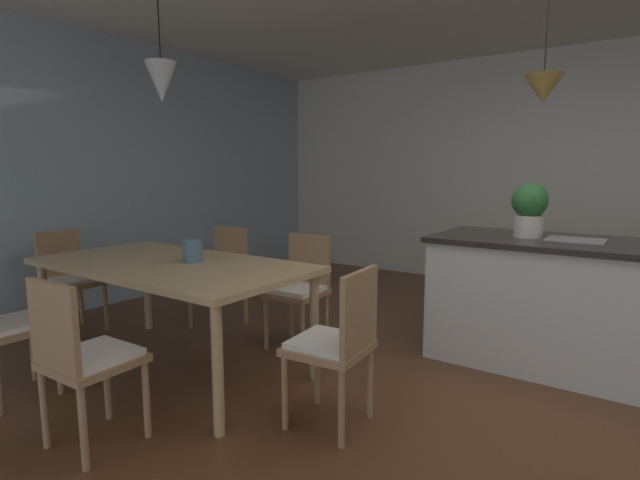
{
  "coord_description": "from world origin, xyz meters",
  "views": [
    {
      "loc": [
        0.53,
        -2.73,
        1.37
      ],
      "look_at": [
        -1.25,
        -0.19,
        0.92
      ],
      "focal_mm": 27.04,
      "sensor_mm": 36.0,
      "label": 1
    }
  ],
  "objects_px": {
    "chair_near_right": "(83,356)",
    "vase_on_dining_table": "(193,251)",
    "chair_kitchen_end": "(337,342)",
    "chair_window_end": "(69,278)",
    "dining_table": "(171,271)",
    "chair_near_left": "(3,324)",
    "chair_far_right": "(300,286)",
    "kitchen_island": "(597,307)",
    "potted_plant_on_island": "(529,208)",
    "chair_far_left": "(221,273)"
  },
  "relations": [
    {
      "from": "chair_window_end",
      "to": "kitchen_island",
      "type": "distance_m",
      "value": 4.08
    },
    {
      "from": "chair_kitchen_end",
      "to": "chair_window_end",
      "type": "bearing_deg",
      "value": -179.82
    },
    {
      "from": "dining_table",
      "to": "chair_far_right",
      "type": "distance_m",
      "value": 1.0
    },
    {
      "from": "dining_table",
      "to": "chair_near_right",
      "type": "distance_m",
      "value": 1.01
    },
    {
      "from": "chair_near_left",
      "to": "potted_plant_on_island",
      "type": "relative_size",
      "value": 2.27
    },
    {
      "from": "chair_kitchen_end",
      "to": "chair_far_right",
      "type": "height_order",
      "value": "same"
    },
    {
      "from": "chair_kitchen_end",
      "to": "kitchen_island",
      "type": "xyz_separation_m",
      "value": [
        1.06,
        1.59,
        -0.01
      ]
    },
    {
      "from": "dining_table",
      "to": "chair_near_right",
      "type": "xyz_separation_m",
      "value": [
        0.44,
        -0.88,
        -0.22
      ]
    },
    {
      "from": "dining_table",
      "to": "chair_window_end",
      "type": "distance_m",
      "value": 1.36
    },
    {
      "from": "chair_far_right",
      "to": "chair_near_left",
      "type": "relative_size",
      "value": 1.0
    },
    {
      "from": "chair_far_left",
      "to": "kitchen_island",
      "type": "xyz_separation_m",
      "value": [
        2.85,
        0.72,
        -0.01
      ]
    },
    {
      "from": "dining_table",
      "to": "chair_near_right",
      "type": "height_order",
      "value": "chair_near_right"
    },
    {
      "from": "chair_near_left",
      "to": "dining_table",
      "type": "bearing_deg",
      "value": 63.38
    },
    {
      "from": "chair_far_left",
      "to": "kitchen_island",
      "type": "relative_size",
      "value": 0.4
    },
    {
      "from": "dining_table",
      "to": "vase_on_dining_table",
      "type": "relative_size",
      "value": 12.43
    },
    {
      "from": "chair_near_right",
      "to": "potted_plant_on_island",
      "type": "relative_size",
      "value": 2.27
    },
    {
      "from": "chair_far_left",
      "to": "chair_window_end",
      "type": "xyz_separation_m",
      "value": [
        -0.9,
        -0.88,
        0.0
      ]
    },
    {
      "from": "kitchen_island",
      "to": "vase_on_dining_table",
      "type": "xyz_separation_m",
      "value": [
        -2.28,
        -1.51,
        0.37
      ]
    },
    {
      "from": "chair_far_left",
      "to": "chair_far_right",
      "type": "distance_m",
      "value": 0.88
    },
    {
      "from": "chair_near_left",
      "to": "chair_kitchen_end",
      "type": "bearing_deg",
      "value": 26.26
    },
    {
      "from": "chair_far_left",
      "to": "chair_near_right",
      "type": "distance_m",
      "value": 1.96
    },
    {
      "from": "chair_near_right",
      "to": "chair_near_left",
      "type": "relative_size",
      "value": 1.0
    },
    {
      "from": "chair_kitchen_end",
      "to": "chair_far_left",
      "type": "bearing_deg",
      "value": 153.99
    },
    {
      "from": "chair_window_end",
      "to": "chair_far_right",
      "type": "distance_m",
      "value": 1.99
    },
    {
      "from": "potted_plant_on_island",
      "to": "chair_near_right",
      "type": "bearing_deg",
      "value": -121.2
    },
    {
      "from": "chair_far_left",
      "to": "chair_far_right",
      "type": "bearing_deg",
      "value": 0.0
    },
    {
      "from": "chair_window_end",
      "to": "vase_on_dining_table",
      "type": "bearing_deg",
      "value": 3.59
    },
    {
      "from": "chair_far_right",
      "to": "vase_on_dining_table",
      "type": "height_order",
      "value": "vase_on_dining_table"
    },
    {
      "from": "chair_near_right",
      "to": "chair_window_end",
      "type": "bearing_deg",
      "value": 153.97
    },
    {
      "from": "chair_near_right",
      "to": "vase_on_dining_table",
      "type": "height_order",
      "value": "vase_on_dining_table"
    },
    {
      "from": "chair_kitchen_end",
      "to": "potted_plant_on_island",
      "type": "xyz_separation_m",
      "value": [
        0.59,
        1.59,
        0.63
      ]
    },
    {
      "from": "chair_far_right",
      "to": "kitchen_island",
      "type": "height_order",
      "value": "kitchen_island"
    },
    {
      "from": "chair_near_left",
      "to": "chair_near_right",
      "type": "bearing_deg",
      "value": 0.0
    },
    {
      "from": "chair_kitchen_end",
      "to": "potted_plant_on_island",
      "type": "bearing_deg",
      "value": 69.58
    },
    {
      "from": "chair_kitchen_end",
      "to": "vase_on_dining_table",
      "type": "distance_m",
      "value": 1.28
    },
    {
      "from": "kitchen_island",
      "to": "chair_near_right",
      "type": "bearing_deg",
      "value": -128.47
    },
    {
      "from": "potted_plant_on_island",
      "to": "vase_on_dining_table",
      "type": "height_order",
      "value": "potted_plant_on_island"
    },
    {
      "from": "dining_table",
      "to": "vase_on_dining_table",
      "type": "bearing_deg",
      "value": 35.49
    },
    {
      "from": "chair_far_left",
      "to": "vase_on_dining_table",
      "type": "bearing_deg",
      "value": -54.35
    },
    {
      "from": "potted_plant_on_island",
      "to": "vase_on_dining_table",
      "type": "relative_size",
      "value": 2.44
    },
    {
      "from": "dining_table",
      "to": "chair_window_end",
      "type": "xyz_separation_m",
      "value": [
        -1.35,
        -0.0,
        -0.22
      ]
    },
    {
      "from": "potted_plant_on_island",
      "to": "vase_on_dining_table",
      "type": "xyz_separation_m",
      "value": [
        -1.82,
        -1.51,
        -0.27
      ]
    },
    {
      "from": "chair_kitchen_end",
      "to": "chair_far_right",
      "type": "relative_size",
      "value": 1.0
    },
    {
      "from": "chair_far_left",
      "to": "potted_plant_on_island",
      "type": "relative_size",
      "value": 2.27
    },
    {
      "from": "chair_far_left",
      "to": "chair_near_left",
      "type": "height_order",
      "value": "same"
    },
    {
      "from": "chair_near_left",
      "to": "vase_on_dining_table",
      "type": "bearing_deg",
      "value": 59.75
    },
    {
      "from": "dining_table",
      "to": "kitchen_island",
      "type": "relative_size",
      "value": 0.89
    },
    {
      "from": "chair_near_right",
      "to": "chair_far_left",
      "type": "bearing_deg",
      "value": 116.74
    },
    {
      "from": "chair_far_left",
      "to": "potted_plant_on_island",
      "type": "height_order",
      "value": "potted_plant_on_island"
    },
    {
      "from": "kitchen_island",
      "to": "vase_on_dining_table",
      "type": "distance_m",
      "value": 2.76
    }
  ]
}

